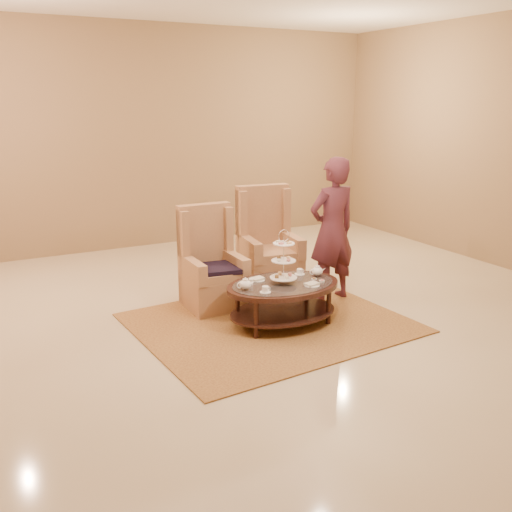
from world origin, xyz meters
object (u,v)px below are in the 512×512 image
armchair_right (267,253)px  tea_table (283,291)px  armchair_left (211,273)px  person (332,230)px

armchair_right → tea_table: bearing=-104.2°
armchair_left → person: (1.36, -0.47, 0.46)m
tea_table → armchair_right: armchair_right is taller
armchair_right → person: 1.03m
armchair_right → person: bearing=-56.4°
armchair_right → person: size_ratio=0.75×
armchair_left → person: person is taller
armchair_left → person: size_ratio=0.69×
tea_table → armchair_right: (0.51, 1.27, 0.05)m
person → armchair_left: bearing=-21.2°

